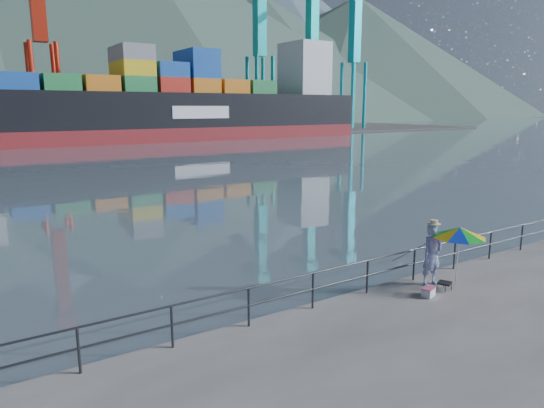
{
  "coord_description": "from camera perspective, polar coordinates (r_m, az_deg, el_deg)",
  "views": [
    {
      "loc": [
        -8.63,
        -8.04,
        5.36
      ],
      "look_at": [
        0.48,
        6.0,
        2.0
      ],
      "focal_mm": 32.0,
      "sensor_mm": 36.0,
      "label": 1
    }
  ],
  "objects": [
    {
      "name": "mountains",
      "position": [
        222.99,
        -21.55,
        18.39
      ],
      "size": [
        600.0,
        332.8,
        80.0
      ],
      "color": "#385147",
      "rests_on": "ground"
    },
    {
      "name": "ground",
      "position": [
        11.25,
        26.8,
        -19.89
      ],
      "size": [
        24.0,
        11.0,
        0.5
      ],
      "primitive_type": "cube",
      "color": "slate",
      "rests_on": "ground"
    },
    {
      "name": "container_stacks",
      "position": [
        108.93,
        -11.71,
        10.08
      ],
      "size": [
        58.0,
        5.4,
        7.8
      ],
      "color": "red",
      "rests_on": "ground"
    },
    {
      "name": "far_dock",
      "position": [
        102.88,
        -22.72,
        7.5
      ],
      "size": [
        200.0,
        40.0,
        0.4
      ],
      "primitive_type": "cube",
      "color": "#514F4C",
      "rests_on": "ground"
    },
    {
      "name": "fishing_rod",
      "position": [
        16.35,
        16.13,
        -8.26
      ],
      "size": [
        0.06,
        1.74,
        1.22
      ],
      "primitive_type": "cylinder",
      "rotation": [
        0.96,
        0.0,
        0.02
      ],
      "color": "black",
      "rests_on": "ground"
    },
    {
      "name": "container_ship",
      "position": [
        86.86,
        -8.85,
        11.51
      ],
      "size": [
        65.39,
        10.9,
        18.1
      ],
      "color": "maroon",
      "rests_on": "ground"
    },
    {
      "name": "fisherman",
      "position": [
        15.56,
        18.3,
        -5.72
      ],
      "size": [
        0.74,
        0.53,
        1.89
      ],
      "primitive_type": "imported",
      "rotation": [
        0.0,
        0.0,
        -0.12
      ],
      "color": "#315198",
      "rests_on": "ground"
    },
    {
      "name": "guardrail",
      "position": [
        13.88,
        8.13,
        -9.17
      ],
      "size": [
        22.0,
        0.06,
        1.03
      ],
      "color": "#2D3033",
      "rests_on": "ground"
    },
    {
      "name": "beach_umbrella",
      "position": [
        15.31,
        21.19,
        -3.13
      ],
      "size": [
        1.85,
        1.85,
        1.9
      ],
      "color": "white",
      "rests_on": "ground"
    },
    {
      "name": "port_cranes",
      "position": [
        100.77,
        -10.1,
        17.25
      ],
      "size": [
        116.0,
        28.0,
        38.4
      ],
      "color": "red",
      "rests_on": "ground"
    },
    {
      "name": "folding_stool",
      "position": [
        15.52,
        19.62,
        -9.05
      ],
      "size": [
        0.48,
        0.48,
        0.24
      ],
      "color": "black",
      "rests_on": "ground"
    },
    {
      "name": "cooler_bag",
      "position": [
        14.87,
        17.92,
        -9.87
      ],
      "size": [
        0.46,
        0.37,
        0.23
      ],
      "primitive_type": "cube",
      "rotation": [
        0.0,
        0.0,
        0.29
      ],
      "color": "silver",
      "rests_on": "ground"
    }
  ]
}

